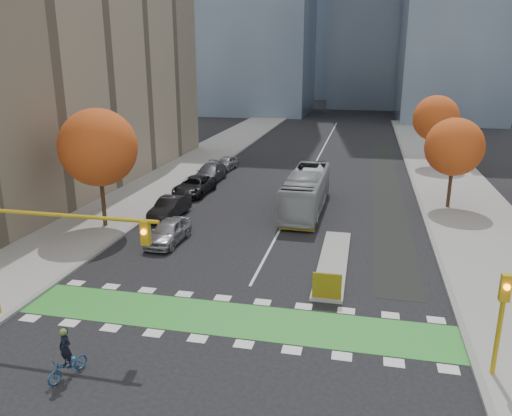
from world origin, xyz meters
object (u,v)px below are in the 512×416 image
at_px(hazard_board, 327,286).
at_px(tree_east_far, 436,118).
at_px(tree_east_near, 454,147).
at_px(cyclist, 67,361).
at_px(tree_west, 98,148).
at_px(parked_car_b, 170,208).
at_px(bus, 306,191).
at_px(parked_car_c, 210,173).
at_px(parked_car_d, 194,186).
at_px(traffic_signal_west, 38,237).
at_px(traffic_signal_east, 502,310).
at_px(parked_car_a, 168,232).
at_px(parked_car_e, 226,163).

distance_m(hazard_board, tree_east_far, 35.13).
bearing_deg(tree_east_near, cyclist, -122.94).
relative_size(tree_west, parked_car_b, 1.78).
height_order(bus, parked_car_c, bus).
distance_m(parked_car_c, parked_car_d, 5.00).
xyz_separation_m(tree_east_near, traffic_signal_west, (-19.93, -22.51, -0.83)).
distance_m(cyclist, parked_car_c, 30.94).
distance_m(tree_east_near, parked_car_b, 21.96).
bearing_deg(parked_car_c, parked_car_d, -87.38).
relative_size(tree_east_near, traffic_signal_east, 1.73).
distance_m(cyclist, parked_car_a, 14.09).
distance_m(tree_west, parked_car_c, 15.78).
distance_m(hazard_board, bus, 15.18).
distance_m(tree_west, tree_east_far, 35.73).
bearing_deg(hazard_board, parked_car_e, 114.87).
height_order(cyclist, parked_car_e, cyclist).
height_order(tree_west, traffic_signal_east, tree_west).
distance_m(tree_west, parked_car_d, 11.32).
relative_size(hazard_board, traffic_signal_east, 0.34).
bearing_deg(hazard_board, cyclist, -137.28).
xyz_separation_m(hazard_board, traffic_signal_east, (6.50, -4.71, 1.93)).
bearing_deg(parked_car_a, bus, 51.51).
xyz_separation_m(hazard_board, tree_east_near, (8.00, 17.80, 4.06)).
bearing_deg(parked_car_b, hazard_board, -37.90).
height_order(tree_east_near, parked_car_c, tree_east_near).
distance_m(traffic_signal_east, bus, 21.75).
height_order(parked_car_b, parked_car_e, parked_car_b).
height_order(tree_west, tree_east_near, tree_west).
xyz_separation_m(traffic_signal_east, parked_car_b, (-18.93, 15.57, -1.97)).
xyz_separation_m(parked_car_a, parked_car_d, (-2.34, 11.66, -0.00)).
bearing_deg(tree_east_near, hazard_board, -114.20).
relative_size(bus, parked_car_d, 2.03).
relative_size(traffic_signal_west, cyclist, 4.24).
bearing_deg(hazard_board, parked_car_c, 119.99).
distance_m(traffic_signal_west, parked_car_d, 22.50).
bearing_deg(tree_east_far, bus, -120.97).
distance_m(traffic_signal_west, traffic_signal_east, 18.48).
bearing_deg(traffic_signal_west, parked_car_c, 92.25).
relative_size(tree_east_near, tree_east_far, 0.92).
relative_size(traffic_signal_east, parked_car_a, 0.92).
bearing_deg(tree_west, traffic_signal_west, -71.98).
height_order(hazard_board, parked_car_a, parked_car_a).
xyz_separation_m(tree_east_far, cyclist, (-17.30, -41.93, -4.57)).
bearing_deg(parked_car_d, parked_car_e, 92.46).
relative_size(parked_car_a, parked_car_b, 0.97).
bearing_deg(tree_east_near, parked_car_d, -179.25).
bearing_deg(parked_car_e, traffic_signal_west, -82.28).
bearing_deg(parked_car_d, parked_car_c, 94.02).
relative_size(parked_car_c, parked_car_d, 1.01).
xyz_separation_m(cyclist, parked_car_e, (-4.08, 35.93, 0.03)).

